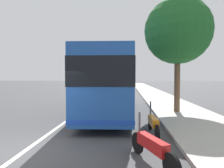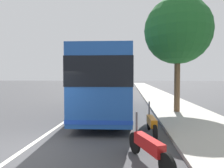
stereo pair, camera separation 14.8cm
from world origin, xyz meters
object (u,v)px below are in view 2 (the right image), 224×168
object	(u,v)px
motorcycle_nearest_curb	(148,147)
motorcycle_far_end	(152,123)
coach_bus	(108,81)
car_far_distant	(108,84)
car_ahead_same_lane	(126,85)
car_oncoming	(126,82)
car_behind_bus	(98,86)
roadside_tree_mid_block	(178,31)

from	to	relation	value
motorcycle_nearest_curb	motorcycle_far_end	xyz separation A→B (m)	(2.71, -0.38, -0.02)
coach_bus	car_far_distant	world-z (taller)	coach_bus
car_far_distant	car_ahead_same_lane	world-z (taller)	car_ahead_same_lane
motorcycle_far_end	car_oncoming	world-z (taller)	car_oncoming
car_ahead_same_lane	coach_bus	bearing A→B (deg)	179.32
car_behind_bus	car_oncoming	size ratio (longest dim) A/B	0.97
coach_bus	car_ahead_same_lane	bearing A→B (deg)	-3.97
car_far_distant	motorcycle_nearest_curb	bearing A→B (deg)	8.29
coach_bus	roadside_tree_mid_block	world-z (taller)	roadside_tree_mid_block
motorcycle_nearest_curb	car_behind_bus	size ratio (longest dim) A/B	0.50
car_oncoming	car_ahead_same_lane	size ratio (longest dim) A/B	1.09
coach_bus	motorcycle_nearest_curb	xyz separation A→B (m)	(-7.47, -1.86, -1.56)
car_far_distant	coach_bus	bearing A→B (deg)	6.88
coach_bus	motorcycle_nearest_curb	world-z (taller)	coach_bus
motorcycle_far_end	roadside_tree_mid_block	size ratio (longest dim) A/B	0.29
motorcycle_nearest_curb	car_ahead_same_lane	size ratio (longest dim) A/B	0.53
car_ahead_same_lane	car_far_distant	bearing A→B (deg)	24.18
coach_bus	car_behind_bus	bearing A→B (deg)	8.64
motorcycle_nearest_curb	coach_bus	bearing A→B (deg)	-9.38
coach_bus	motorcycle_far_end	bearing A→B (deg)	-157.26
coach_bus	car_oncoming	xyz separation A→B (m)	(43.22, -0.23, -1.32)
car_behind_bus	roadside_tree_mid_block	xyz separation A→B (m)	(-21.64, -8.54, 4.37)
car_far_distant	car_ahead_same_lane	xyz separation A→B (m)	(-10.18, -4.40, 0.05)
motorcycle_nearest_curb	car_behind_bus	distance (m)	29.63
motorcycle_far_end	car_far_distant	distance (m)	39.72
roadside_tree_mid_block	motorcycle_nearest_curb	bearing A→B (deg)	161.71
motorcycle_far_end	car_oncoming	xyz separation A→B (m)	(47.98, 2.01, 0.26)
motorcycle_nearest_curb	car_oncoming	bearing A→B (deg)	-21.54
car_far_distant	roadside_tree_mid_block	distance (m)	35.81
motorcycle_nearest_curb	car_oncoming	world-z (taller)	car_oncoming
coach_bus	motorcycle_far_end	world-z (taller)	coach_bus
car_behind_bus	car_ahead_same_lane	world-z (taller)	car_ahead_same_lane
car_far_distant	roadside_tree_mid_block	size ratio (longest dim) A/B	0.64
car_oncoming	car_ahead_same_lane	distance (m)	18.90
coach_bus	motorcycle_far_end	distance (m)	5.50
motorcycle_nearest_curb	roadside_tree_mid_block	distance (m)	9.02
coach_bus	roadside_tree_mid_block	bearing A→B (deg)	-93.99
car_behind_bus	roadside_tree_mid_block	world-z (taller)	roadside_tree_mid_block
motorcycle_far_end	car_far_distant	xyz separation A→B (m)	(39.26, 6.02, 0.23)
coach_bus	car_far_distant	xyz separation A→B (m)	(34.50, 3.78, -1.36)
motorcycle_nearest_curb	motorcycle_far_end	world-z (taller)	motorcycle_nearest_curb
car_ahead_same_lane	roadside_tree_mid_block	size ratio (longest dim) A/B	0.57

